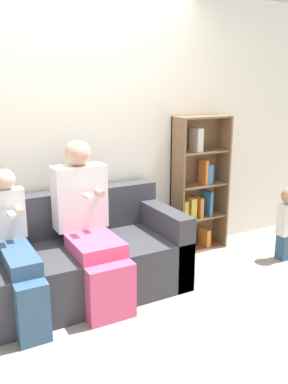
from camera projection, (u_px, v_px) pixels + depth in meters
name	position (u px, v px, depth m)	size (l,w,h in m)	color
ground_plane	(118.00, 317.00, 3.07)	(14.00, 14.00, 0.00)	#9E9384
back_wall	(69.00, 135.00, 3.56)	(10.00, 0.06, 2.55)	silver
couch	(61.00, 264.00, 3.30)	(2.01, 0.83, 0.81)	#38383D
adult_seated	(89.00, 220.00, 3.22)	(0.43, 0.77, 1.27)	#DB4C75
child_seated	(18.00, 250.00, 2.94)	(0.25, 0.78, 1.09)	#335170
toddler_standing	(288.00, 220.00, 4.00)	(0.19, 0.17, 0.74)	#335170
bookshelf	(198.00, 184.00, 4.20)	(0.58, 0.24, 1.40)	brown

